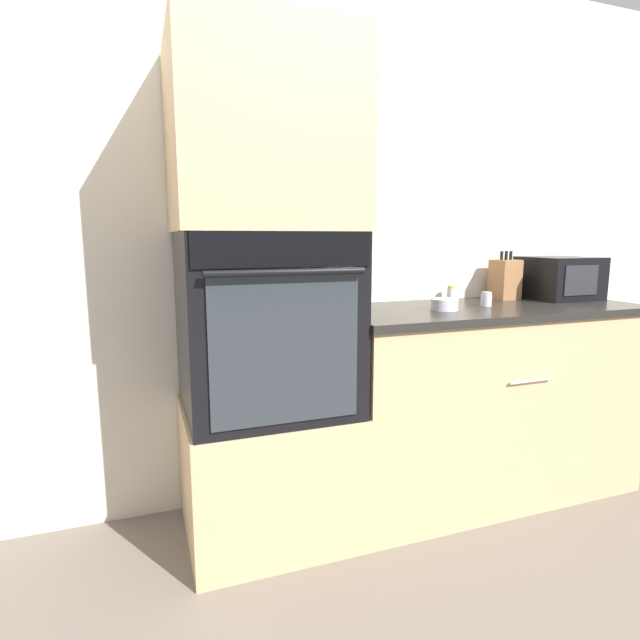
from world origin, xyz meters
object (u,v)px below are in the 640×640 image
object	(u,v)px
condiment_jar_near	(451,293)
condiment_jar_far	(486,299)
bowl	(444,304)
wall_oven	(266,322)
knife_block	(505,279)
condiment_jar_mid	(355,296)
microwave	(559,278)

from	to	relation	value
condiment_jar_near	condiment_jar_far	world-z (taller)	condiment_jar_near
bowl	condiment_jar_near	world-z (taller)	condiment_jar_near
wall_oven	knife_block	distance (m)	1.35
wall_oven	knife_block	world-z (taller)	wall_oven
wall_oven	condiment_jar_near	bearing A→B (deg)	13.29
condiment_jar_near	condiment_jar_mid	distance (m)	0.55
microwave	knife_block	size ratio (longest dim) A/B	1.35
condiment_jar_near	microwave	bearing A→B (deg)	-12.91
knife_block	condiment_jar_near	size ratio (longest dim) A/B	3.34
knife_block	condiment_jar_mid	distance (m)	0.85
bowl	condiment_jar_far	world-z (taller)	condiment_jar_far
knife_block	bowl	size ratio (longest dim) A/B	2.08
knife_block	condiment_jar_mid	size ratio (longest dim) A/B	2.58
microwave	condiment_jar_near	xyz separation A→B (m)	(-0.58, 0.13, -0.07)
wall_oven	condiment_jar_far	size ratio (longest dim) A/B	10.63
bowl	condiment_jar_far	bearing A→B (deg)	9.74
wall_oven	condiment_jar_mid	bearing A→B (deg)	24.81
microwave	knife_block	xyz separation A→B (m)	(-0.29, 0.08, -0.01)
wall_oven	microwave	xyz separation A→B (m)	(1.62, 0.11, 0.13)
condiment_jar_mid	condiment_jar_far	bearing A→B (deg)	-21.89
wall_oven	microwave	bearing A→B (deg)	4.04
knife_block	condiment_jar_mid	world-z (taller)	knife_block
condiment_jar_near	bowl	bearing A→B (deg)	-128.73
bowl	condiment_jar_near	bearing A→B (deg)	51.27
condiment_jar_far	knife_block	bearing A→B (deg)	36.22
condiment_jar_near	condiment_jar_mid	world-z (taller)	condiment_jar_mid
bowl	condiment_jar_mid	world-z (taller)	condiment_jar_mid
microwave	knife_block	bearing A→B (deg)	165.28
microwave	condiment_jar_far	size ratio (longest dim) A/B	5.05
microwave	condiment_jar_near	distance (m)	0.60
condiment_jar_mid	condiment_jar_far	xyz separation A→B (m)	(0.58, -0.23, -0.01)
knife_block	bowl	world-z (taller)	knife_block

